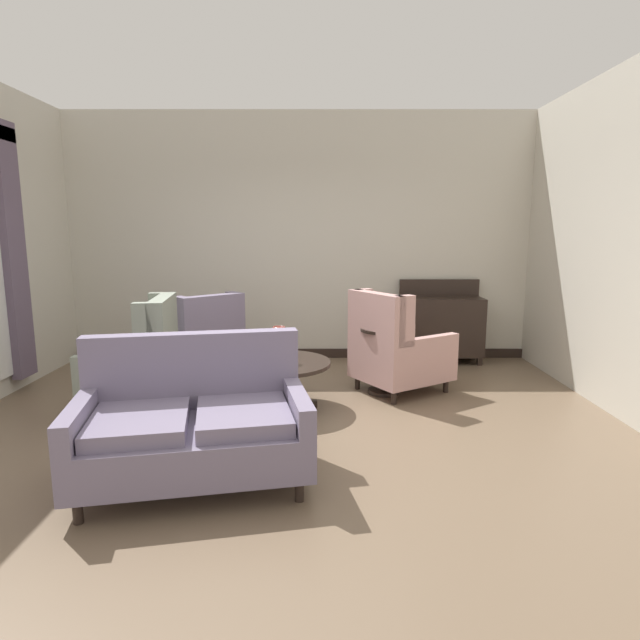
# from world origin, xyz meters

# --- Properties ---
(ground) EXTENTS (8.46, 8.46, 0.00)m
(ground) POSITION_xyz_m (0.00, 0.00, 0.00)
(ground) COLOR brown
(wall_back) EXTENTS (6.20, 0.08, 3.18)m
(wall_back) POSITION_xyz_m (0.00, 2.63, 1.59)
(wall_back) COLOR beige
(wall_back) RESTS_ON ground
(wall_right) EXTENTS (0.08, 3.69, 3.18)m
(wall_right) POSITION_xyz_m (3.02, 0.79, 1.59)
(wall_right) COLOR beige
(wall_right) RESTS_ON ground
(baseboard_back) EXTENTS (6.04, 0.03, 0.12)m
(baseboard_back) POSITION_xyz_m (0.00, 2.58, 0.06)
(baseboard_back) COLOR black
(baseboard_back) RESTS_ON ground
(coffee_table) EXTENTS (0.98, 0.98, 0.46)m
(coffee_table) POSITION_xyz_m (-0.12, 0.56, 0.39)
(coffee_table) COLOR black
(coffee_table) RESTS_ON ground
(porcelain_vase) EXTENTS (0.17, 0.17, 0.34)m
(porcelain_vase) POSITION_xyz_m (-0.12, 0.57, 0.60)
(porcelain_vase) COLOR brown
(porcelain_vase) RESTS_ON coffee_table
(settee) EXTENTS (1.66, 1.16, 0.97)m
(settee) POSITION_xyz_m (-0.59, -0.92, 0.40)
(settee) COLOR slate
(settee) RESTS_ON ground
(armchair_near_sideboard) EXTENTS (1.09, 1.09, 1.00)m
(armchair_near_sideboard) POSITION_xyz_m (-1.07, 1.55, 0.43)
(armchair_near_sideboard) COLOR slate
(armchair_near_sideboard) RESTS_ON ground
(armchair_foreground_right) EXTENTS (0.88, 0.91, 1.08)m
(armchair_foreground_right) POSITION_xyz_m (-1.43, 0.51, 0.45)
(armchair_foreground_right) COLOR gray
(armchair_foreground_right) RESTS_ON ground
(armchair_back_corner) EXTENTS (1.15, 1.11, 1.08)m
(armchair_back_corner) POSITION_xyz_m (1.06, 1.07, 0.45)
(armchair_back_corner) COLOR tan
(armchair_back_corner) RESTS_ON ground
(side_table) EXTENTS (0.52, 0.52, 0.70)m
(side_table) POSITION_xyz_m (0.94, 1.03, 0.42)
(side_table) COLOR black
(side_table) RESTS_ON ground
(sideboard) EXTENTS (1.04, 0.42, 1.06)m
(sideboard) POSITION_xyz_m (1.83, 2.34, 0.48)
(sideboard) COLOR black
(sideboard) RESTS_ON ground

